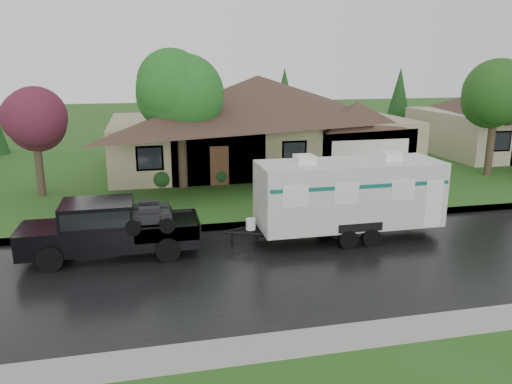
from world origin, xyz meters
TOP-DOWN VIEW (x-y plane):
  - ground at (0.00, 0.00)m, footprint 140.00×140.00m
  - road at (0.00, -2.00)m, footprint 140.00×8.00m
  - curb at (0.00, 2.25)m, footprint 140.00×0.50m
  - lawn at (0.00, 15.00)m, footprint 140.00×26.00m
  - house_main at (2.29, 13.84)m, footprint 19.44×10.80m
  - tree_left_green at (-3.17, 9.01)m, footprint 4.32×4.32m
  - tree_red at (-10.14, 8.87)m, footprint 3.20×3.20m
  - tree_right_green at (14.38, 8.02)m, footprint 3.86×3.86m
  - shrub_row at (2.00, 9.30)m, footprint 13.60×1.00m
  - pickup_truck at (-6.46, 0.20)m, footprint 5.89×2.24m
  - travel_trailer at (2.34, 0.20)m, footprint 7.27×2.55m

SIDE VIEW (x-z plane):
  - ground at x=0.00m, z-range 0.00..0.00m
  - road at x=0.00m, z-range 0.00..0.01m
  - curb at x=0.00m, z-range 0.00..0.15m
  - lawn at x=0.00m, z-range 0.00..0.15m
  - shrub_row at x=2.00m, z-range 0.15..1.15m
  - pickup_truck at x=-6.46m, z-range 0.07..2.03m
  - travel_trailer at x=2.34m, z-range 0.10..3.36m
  - house_main at x=2.29m, z-range 0.14..7.04m
  - tree_red at x=-10.14m, z-range 1.17..6.47m
  - tree_right_green at x=14.38m, z-range 1.39..7.78m
  - tree_left_green at x=-3.17m, z-range 1.54..8.69m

